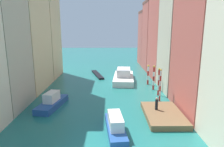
{
  "coord_description": "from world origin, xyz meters",
  "views": [
    {
      "loc": [
        1.17,
        -14.18,
        10.64
      ],
      "look_at": [
        1.71,
        27.06,
        1.5
      ],
      "focal_mm": 32.63,
      "sensor_mm": 36.0,
      "label": 1
    }
  ],
  "objects": [
    {
      "name": "gondola_black",
      "position": [
        -1.62,
        31.97,
        0.18
      ],
      "size": [
        3.41,
        8.81,
        0.36
      ],
      "color": "black",
      "rests_on": "ground"
    },
    {
      "name": "waterfront_dock",
      "position": [
        7.76,
        9.0,
        0.32
      ],
      "size": [
        4.44,
        7.31,
        0.65
      ],
      "color": "brown",
      "rests_on": "ground"
    },
    {
      "name": "building_right_4",
      "position": [
        13.91,
        39.46,
        8.77
      ],
      "size": [
        7.42,
        8.64,
        17.52
      ],
      "color": "#B25147",
      "rests_on": "ground"
    },
    {
      "name": "mooring_pole_1",
      "position": [
        9.1,
        17.35,
        2.3
      ],
      "size": [
        0.33,
        0.33,
        4.51
      ],
      "color": "red",
      "rests_on": "ground"
    },
    {
      "name": "building_right_3",
      "position": [
        13.91,
        29.71,
        9.24
      ],
      "size": [
        7.42,
        10.32,
        18.45
      ],
      "color": "#B25147",
      "rests_on": "ground"
    },
    {
      "name": "building_right_1",
      "position": [
        13.91,
        10.89,
        8.96
      ],
      "size": [
        7.42,
        10.08,
        17.9
      ],
      "color": "#B25147",
      "rests_on": "ground"
    },
    {
      "name": "building_left_2",
      "position": [
        -13.91,
        21.5,
        11.26
      ],
      "size": [
        7.42,
        10.45,
        22.51
      ],
      "color": "beige",
      "rests_on": "ground"
    },
    {
      "name": "motorboat_0",
      "position": [
        1.78,
        5.33,
        0.76
      ],
      "size": [
        2.32,
        6.59,
        1.91
      ],
      "color": "#234C93",
      "rests_on": "ground"
    },
    {
      "name": "vaporetto_white",
      "position": [
        4.09,
        26.52,
        0.95
      ],
      "size": [
        4.79,
        10.47,
        2.67
      ],
      "color": "white",
      "rests_on": "ground"
    },
    {
      "name": "motorboat_1",
      "position": [
        -6.78,
        12.47,
        0.72
      ],
      "size": [
        3.29,
        6.76,
        2.13
      ],
      "color": "#234C93",
      "rests_on": "ground"
    },
    {
      "name": "ground_plane",
      "position": [
        0.0,
        24.5,
        0.0
      ],
      "size": [
        154.0,
        154.0,
        0.0
      ],
      "primitive_type": "plane",
      "color": "#1E6B66"
    },
    {
      "name": "person_on_dock",
      "position": [
        7.07,
        9.81,
        1.39
      ],
      "size": [
        0.36,
        0.36,
        1.59
      ],
      "color": "black",
      "rests_on": "waterfront_dock"
    },
    {
      "name": "mooring_pole_2",
      "position": [
        8.96,
        20.47,
        2.24
      ],
      "size": [
        0.35,
        0.35,
        4.37
      ],
      "color": "red",
      "rests_on": "ground"
    },
    {
      "name": "building_right_5",
      "position": [
        13.91,
        47.75,
        7.86
      ],
      "size": [
        7.42,
        7.79,
        15.69
      ],
      "color": "#B25147",
      "rests_on": "ground"
    },
    {
      "name": "mooring_pole_3",
      "position": [
        8.62,
        23.95,
        1.99
      ],
      "size": [
        0.37,
        0.37,
        3.87
      ],
      "color": "red",
      "rests_on": "ground"
    },
    {
      "name": "building_right_2",
      "position": [
        13.91,
        20.4,
        8.62
      ],
      "size": [
        7.42,
        8.36,
        17.22
      ],
      "color": "#BCB299",
      "rests_on": "ground"
    },
    {
      "name": "building_left_3",
      "position": [
        -13.91,
        31.05,
        8.74
      ],
      "size": [
        7.42,
        8.33,
        17.46
      ],
      "color": "beige",
      "rests_on": "ground"
    },
    {
      "name": "mooring_pole_0",
      "position": [
        8.67,
        14.65,
        2.49
      ],
      "size": [
        0.27,
        0.27,
        4.89
      ],
      "color": "red",
      "rests_on": "ground"
    }
  ]
}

